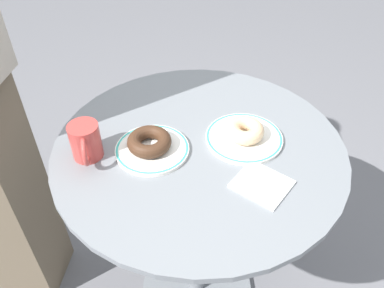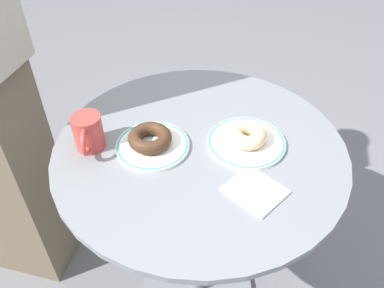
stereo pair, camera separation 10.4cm
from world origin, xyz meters
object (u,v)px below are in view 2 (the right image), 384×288
at_px(cafe_table, 199,204).
at_px(paper_napkin, 255,191).
at_px(donut_chocolate, 150,138).
at_px(coffee_mug, 88,133).
at_px(donut_glazed, 247,135).
at_px(plate_right, 246,142).
at_px(plate_left, 153,145).

xyz_separation_m(cafe_table, paper_napkin, (0.05, -0.20, 0.24)).
relative_size(donut_chocolate, coffee_mug, 0.98).
xyz_separation_m(donut_chocolate, donut_glazed, (0.24, -0.10, 0.00)).
bearing_deg(paper_napkin, cafe_table, 104.57).
xyz_separation_m(cafe_table, donut_glazed, (0.12, -0.04, 0.27)).
distance_m(cafe_table, donut_chocolate, 0.30).
bearing_deg(coffee_mug, donut_glazed, -22.19).
relative_size(plate_right, paper_napkin, 1.67).
height_order(plate_right, coffee_mug, coffee_mug).
xyz_separation_m(cafe_table, plate_right, (0.12, -0.04, 0.25)).
bearing_deg(paper_napkin, donut_chocolate, 124.49).
height_order(cafe_table, coffee_mug, coffee_mug).
relative_size(plate_left, plate_right, 0.93).
bearing_deg(cafe_table, donut_glazed, -20.14).
bearing_deg(coffee_mug, donut_chocolate, -23.00).
bearing_deg(cafe_table, coffee_mug, 156.93).
xyz_separation_m(plate_left, donut_chocolate, (-0.00, 0.01, 0.02)).
height_order(donut_glazed, coffee_mug, coffee_mug).
relative_size(plate_left, coffee_mug, 1.65).
relative_size(donut_glazed, paper_napkin, 0.83).
distance_m(plate_left, paper_napkin, 0.30).
bearing_deg(donut_glazed, cafe_table, 159.86).
distance_m(donut_glazed, paper_napkin, 0.17).
xyz_separation_m(cafe_table, coffee_mug, (-0.27, 0.12, 0.29)).
bearing_deg(plate_left, donut_glazed, -20.82).
distance_m(plate_right, donut_glazed, 0.03).
height_order(plate_left, plate_right, same).
bearing_deg(paper_napkin, plate_right, 67.48).
relative_size(plate_right, coffee_mug, 1.77).
height_order(cafe_table, donut_chocolate, donut_chocolate).
distance_m(plate_left, donut_chocolate, 0.02).
relative_size(plate_left, donut_glazed, 1.89).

